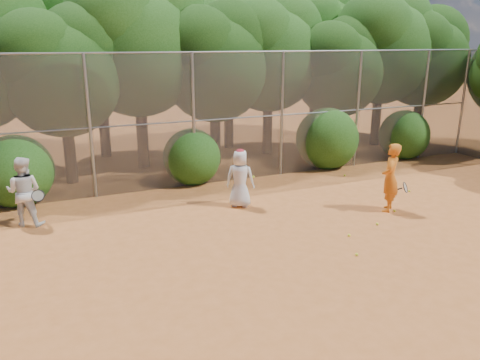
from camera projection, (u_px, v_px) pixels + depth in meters
name	position (u px, v px, depth m)	size (l,w,h in m)	color
ground	(332.00, 257.00, 9.71)	(80.00, 80.00, 0.00)	#AA5A26
fence_back	(221.00, 117.00, 14.36)	(20.05, 0.09, 4.03)	gray
tree_2	(62.00, 66.00, 13.89)	(3.99, 3.47, 5.47)	black
tree_3	(138.00, 38.00, 15.50)	(4.89, 4.26, 6.70)	black
tree_4	(215.00, 58.00, 16.10)	(4.19, 3.64, 5.73)	black
tree_5	(270.00, 48.00, 17.68)	(4.51, 3.92, 6.17)	black
tree_6	(339.00, 64.00, 17.91)	(3.86, 3.36, 5.29)	black
tree_7	(383.00, 42.00, 19.17)	(4.77, 4.14, 6.53)	black
tree_8	(424.00, 53.00, 19.80)	(4.25, 3.70, 5.82)	black
tree_10	(98.00, 32.00, 16.99)	(5.15, 4.48, 7.06)	black
tree_11	(229.00, 45.00, 18.67)	(4.64, 4.03, 6.35)	black
tree_12	(318.00, 36.00, 20.82)	(5.02, 4.37, 6.88)	black
bush_0	(16.00, 168.00, 12.68)	(2.00, 2.00, 2.00)	#1C4912
bush_1	(192.00, 154.00, 14.62)	(1.80, 1.80, 1.80)	#1C4912
bush_2	(327.00, 136.00, 16.47)	(2.20, 2.20, 2.20)	#1C4912
bush_3	(404.00, 133.00, 17.84)	(1.90, 1.90, 1.90)	#1C4912
player_yellow	(390.00, 178.00, 12.12)	(0.90, 0.77, 1.80)	orange
player_teen	(240.00, 178.00, 12.47)	(0.91, 0.84, 1.59)	silver
player_white	(24.00, 192.00, 11.16)	(1.01, 0.91, 1.70)	silver
ball_0	(377.00, 224.00, 11.37)	(0.07, 0.07, 0.07)	yellow
ball_1	(409.00, 191.00, 13.87)	(0.07, 0.07, 0.07)	yellow
ball_2	(349.00, 235.00, 10.70)	(0.07, 0.07, 0.07)	yellow
ball_3	(395.00, 211.00, 12.24)	(0.07, 0.07, 0.07)	yellow
ball_4	(357.00, 255.00, 9.73)	(0.07, 0.07, 0.07)	yellow
ball_5	(345.00, 175.00, 15.49)	(0.07, 0.07, 0.07)	yellow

